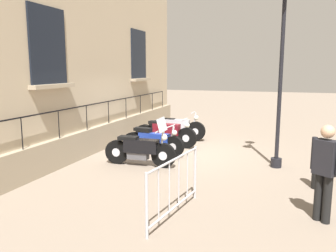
{
  "coord_description": "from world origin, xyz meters",
  "views": [
    {
      "loc": [
        3.12,
        -9.94,
        2.56
      ],
      "look_at": [
        -0.26,
        0.0,
        0.8
      ],
      "focal_mm": 36.76,
      "sensor_mm": 36.0,
      "label": 1
    }
  ],
  "objects_px": {
    "motorcycle_silver": "(176,128)",
    "lamppost": "(283,36)",
    "motorcycle_black": "(141,149)",
    "pedestrian_standing": "(325,168)",
    "motorcycle_maroon": "(165,133)",
    "bollard": "(317,163)",
    "crowd_barrier": "(174,185)",
    "motorcycle_blue": "(153,142)"
  },
  "relations": [
    {
      "from": "motorcycle_blue",
      "to": "motorcycle_silver",
      "type": "distance_m",
      "value": 2.31
    },
    {
      "from": "lamppost",
      "to": "bollard",
      "type": "height_order",
      "value": "lamppost"
    },
    {
      "from": "motorcycle_silver",
      "to": "bollard",
      "type": "relative_size",
      "value": 1.94
    },
    {
      "from": "lamppost",
      "to": "crowd_barrier",
      "type": "bearing_deg",
      "value": -113.3
    },
    {
      "from": "motorcycle_silver",
      "to": "lamppost",
      "type": "xyz_separation_m",
      "value": [
        3.54,
        -2.53,
        2.92
      ]
    },
    {
      "from": "bollard",
      "to": "pedestrian_standing",
      "type": "bearing_deg",
      "value": -91.52
    },
    {
      "from": "bollard",
      "to": "motorcycle_silver",
      "type": "bearing_deg",
      "value": 138.03
    },
    {
      "from": "crowd_barrier",
      "to": "motorcycle_silver",
      "type": "bearing_deg",
      "value": 107.03
    },
    {
      "from": "motorcycle_blue",
      "to": "lamppost",
      "type": "distance_m",
      "value": 4.62
    },
    {
      "from": "motorcycle_black",
      "to": "motorcycle_blue",
      "type": "bearing_deg",
      "value": 95.7
    },
    {
      "from": "lamppost",
      "to": "bollard",
      "type": "bearing_deg",
      "value": -58.74
    },
    {
      "from": "motorcycle_black",
      "to": "lamppost",
      "type": "height_order",
      "value": "lamppost"
    },
    {
      "from": "motorcycle_blue",
      "to": "crowd_barrier",
      "type": "height_order",
      "value": "crowd_barrier"
    },
    {
      "from": "crowd_barrier",
      "to": "bollard",
      "type": "height_order",
      "value": "bollard"
    },
    {
      "from": "motorcycle_blue",
      "to": "motorcycle_silver",
      "type": "height_order",
      "value": "motorcycle_silver"
    },
    {
      "from": "motorcycle_maroon",
      "to": "motorcycle_silver",
      "type": "height_order",
      "value": "motorcycle_silver"
    },
    {
      "from": "motorcycle_blue",
      "to": "motorcycle_maroon",
      "type": "height_order",
      "value": "motorcycle_maroon"
    },
    {
      "from": "bollard",
      "to": "lamppost",
      "type": "bearing_deg",
      "value": 121.26
    },
    {
      "from": "lamppost",
      "to": "pedestrian_standing",
      "type": "height_order",
      "value": "lamppost"
    },
    {
      "from": "motorcycle_black",
      "to": "motorcycle_maroon",
      "type": "relative_size",
      "value": 0.89
    },
    {
      "from": "motorcycle_blue",
      "to": "bollard",
      "type": "xyz_separation_m",
      "value": [
        4.41,
        -1.65,
        0.16
      ]
    },
    {
      "from": "motorcycle_blue",
      "to": "motorcycle_maroon",
      "type": "distance_m",
      "value": 1.2
    },
    {
      "from": "motorcycle_blue",
      "to": "lamppost",
      "type": "height_order",
      "value": "lamppost"
    },
    {
      "from": "bollard",
      "to": "motorcycle_maroon",
      "type": "bearing_deg",
      "value": 147.31
    },
    {
      "from": "motorcycle_maroon",
      "to": "lamppost",
      "type": "distance_m",
      "value": 4.82
    },
    {
      "from": "motorcycle_maroon",
      "to": "motorcycle_blue",
      "type": "bearing_deg",
      "value": -88.86
    },
    {
      "from": "motorcycle_blue",
      "to": "pedestrian_standing",
      "type": "distance_m",
      "value": 5.55
    },
    {
      "from": "crowd_barrier",
      "to": "motorcycle_black",
      "type": "bearing_deg",
      "value": 123.54
    },
    {
      "from": "motorcycle_blue",
      "to": "pedestrian_standing",
      "type": "height_order",
      "value": "pedestrian_standing"
    },
    {
      "from": "motorcycle_silver",
      "to": "crowd_barrier",
      "type": "height_order",
      "value": "crowd_barrier"
    },
    {
      "from": "motorcycle_silver",
      "to": "crowd_barrier",
      "type": "bearing_deg",
      "value": -72.97
    },
    {
      "from": "motorcycle_black",
      "to": "motorcycle_silver",
      "type": "distance_m",
      "value": 3.54
    },
    {
      "from": "motorcycle_maroon",
      "to": "lamppost",
      "type": "xyz_separation_m",
      "value": [
        3.57,
        -1.43,
        2.91
      ]
    },
    {
      "from": "motorcycle_blue",
      "to": "bollard",
      "type": "relative_size",
      "value": 1.82
    },
    {
      "from": "motorcycle_maroon",
      "to": "crowd_barrier",
      "type": "bearing_deg",
      "value": -69.22
    },
    {
      "from": "motorcycle_black",
      "to": "pedestrian_standing",
      "type": "height_order",
      "value": "pedestrian_standing"
    },
    {
      "from": "bollard",
      "to": "pedestrian_standing",
      "type": "height_order",
      "value": "pedestrian_standing"
    },
    {
      "from": "motorcycle_blue",
      "to": "pedestrian_standing",
      "type": "xyz_separation_m",
      "value": [
        4.37,
        -3.38,
        0.54
      ]
    },
    {
      "from": "motorcycle_maroon",
      "to": "lamppost",
      "type": "height_order",
      "value": "lamppost"
    },
    {
      "from": "motorcycle_black",
      "to": "lamppost",
      "type": "distance_m",
      "value": 4.6
    },
    {
      "from": "motorcycle_silver",
      "to": "pedestrian_standing",
      "type": "xyz_separation_m",
      "value": [
        4.35,
        -5.69,
        0.51
      ]
    },
    {
      "from": "motorcycle_maroon",
      "to": "bollard",
      "type": "xyz_separation_m",
      "value": [
        4.44,
        -2.85,
        0.12
      ]
    }
  ]
}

